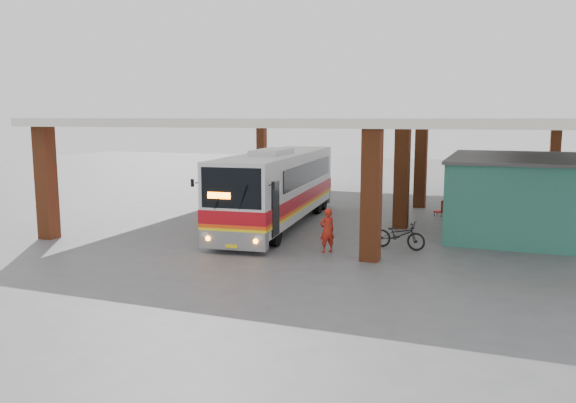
# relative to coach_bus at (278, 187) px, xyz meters

# --- Properties ---
(ground) EXTENTS (90.00, 90.00, 0.00)m
(ground) POSITION_rel_coach_bus_xyz_m (2.11, -1.67, -1.68)
(ground) COLOR #515154
(ground) RESTS_ON ground
(brick_columns) EXTENTS (20.10, 21.60, 4.35)m
(brick_columns) POSITION_rel_coach_bus_xyz_m (3.54, 3.33, 0.50)
(brick_columns) COLOR brown
(brick_columns) RESTS_ON ground
(canopy_roof) EXTENTS (21.00, 23.00, 0.30)m
(canopy_roof) POSITION_rel_coach_bus_xyz_m (2.61, 4.83, 2.82)
(canopy_roof) COLOR silver
(canopy_roof) RESTS_ON brick_columns
(shop_building) EXTENTS (5.20, 8.20, 3.11)m
(shop_building) POSITION_rel_coach_bus_xyz_m (9.60, 2.33, -0.12)
(shop_building) COLOR #327F6C
(shop_building) RESTS_ON ground
(coach_bus) EXTENTS (3.53, 11.77, 3.38)m
(coach_bus) POSITION_rel_coach_bus_xyz_m (0.00, 0.00, 0.00)
(coach_bus) COLOR silver
(coach_bus) RESTS_ON ground
(motorcycle) EXTENTS (2.00, 0.95, 1.01)m
(motorcycle) POSITION_rel_coach_bus_xyz_m (5.71, -2.64, -1.17)
(motorcycle) COLOR black
(motorcycle) RESTS_ON ground
(pedestrian) EXTENTS (0.67, 0.66, 1.56)m
(pedestrian) POSITION_rel_coach_bus_xyz_m (3.45, -4.09, -0.90)
(pedestrian) COLOR #B52516
(pedestrian) RESTS_ON ground
(red_chair) EXTENTS (0.51, 0.51, 0.79)m
(red_chair) POSITION_rel_coach_bus_xyz_m (6.46, 4.77, -1.32)
(red_chair) COLOR red
(red_chair) RESTS_ON ground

